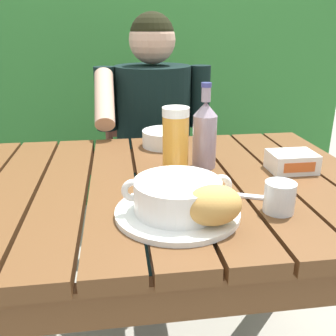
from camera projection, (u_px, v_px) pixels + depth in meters
dining_table at (161, 218)px, 1.04m from camera, size 1.12×0.81×0.77m
hedge_backdrop at (150, 38)px, 2.59m from camera, size 2.80×0.84×2.25m
chair_near_diner at (151, 169)px, 1.88m from camera, size 0.44×0.45×0.95m
person_eating at (154, 135)px, 1.62m from camera, size 0.48×0.47×1.21m
serving_plate at (177, 212)px, 0.81m from camera, size 0.27×0.27×0.01m
soup_bowl at (177, 194)px, 0.79m from camera, size 0.24×0.19×0.08m
bread_roll at (213, 205)px, 0.73m from camera, size 0.13×0.10×0.08m
beer_glass at (176, 142)px, 1.00m from camera, size 0.07×0.07×0.18m
beer_bottle at (205, 133)px, 1.05m from camera, size 0.07×0.07×0.24m
water_glass_small at (280, 197)px, 0.81m from camera, size 0.07×0.07×0.07m
butter_tub at (292, 162)px, 1.05m from camera, size 0.13×0.10×0.05m
table_knife at (234, 194)px, 0.90m from camera, size 0.14×0.07×0.01m
diner_bowl at (165, 138)px, 1.27m from camera, size 0.15×0.15×0.05m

